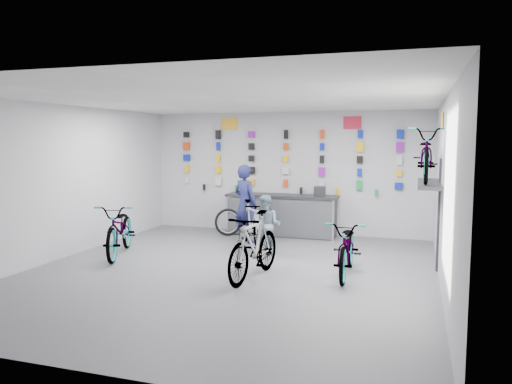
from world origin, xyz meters
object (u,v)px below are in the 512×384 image
(bike_service, at_px, (251,224))
(bike_center, at_px, (254,246))
(counter, at_px, (282,216))
(customer, at_px, (267,226))
(clerk, at_px, (245,204))
(bike_right, at_px, (348,247))
(bike_left, at_px, (120,229))

(bike_service, bearing_deg, bike_center, -105.66)
(counter, distance_m, customer, 2.16)
(counter, bearing_deg, clerk, -119.41)
(bike_center, xyz_separation_m, bike_right, (1.46, 0.68, -0.07))
(bike_center, xyz_separation_m, customer, (-0.28, 1.67, 0.05))
(bike_left, bearing_deg, bike_service, 15.53)
(counter, height_order, bike_right, counter)
(bike_center, xyz_separation_m, clerk, (-1.12, 2.79, 0.32))
(bike_center, height_order, clerk, clerk)
(bike_service, bearing_deg, bike_right, -71.96)
(bike_center, relative_size, customer, 1.53)
(counter, distance_m, bike_right, 3.72)
(bike_right, bearing_deg, bike_center, -157.25)
(counter, bearing_deg, bike_right, -57.28)
(counter, xyz_separation_m, bike_service, (-0.31, -1.39, 0.02))
(bike_service, relative_size, clerk, 0.95)
(bike_center, relative_size, bike_right, 0.99)
(customer, bearing_deg, counter, 99.79)
(bike_left, height_order, bike_right, bike_left)
(customer, bearing_deg, bike_left, -159.55)
(clerk, bearing_deg, bike_center, 138.87)
(bike_center, bearing_deg, bike_right, 31.86)
(bike_service, bearing_deg, bike_left, -178.65)
(bike_center, distance_m, bike_service, 2.57)
(bike_left, bearing_deg, bike_right, -22.12)
(bike_left, relative_size, customer, 1.67)
(counter, bearing_deg, bike_service, -102.37)
(clerk, bearing_deg, bike_service, 152.73)
(bike_service, bearing_deg, customer, -87.61)
(counter, distance_m, bike_center, 3.85)
(clerk, bearing_deg, bike_left, 72.85)
(bike_left, relative_size, bike_center, 1.09)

